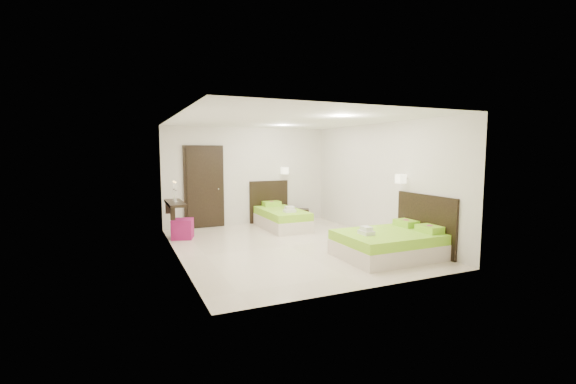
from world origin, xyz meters
name	(u,v)px	position (x,y,z in m)	size (l,w,h in m)	color
floor	(289,246)	(0.00, 0.00, 0.00)	(5.50, 5.50, 0.00)	beige
bed_single	(280,217)	(0.59, 1.90, 0.28)	(1.11, 1.85, 1.53)	beige
bed_double	(392,242)	(1.42, -1.51, 0.27)	(1.82, 1.54, 1.50)	beige
nightstand	(301,215)	(1.44, 2.41, 0.18)	(0.41, 0.36, 0.36)	black
ottoman	(183,229)	(-1.93, 1.61, 0.22)	(0.45, 0.45, 0.45)	#82114C
door	(204,187)	(-1.20, 2.70, 1.05)	(1.02, 0.15, 2.14)	black
console_shelf	(175,203)	(-2.08, 1.60, 0.82)	(0.35, 1.20, 0.78)	black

